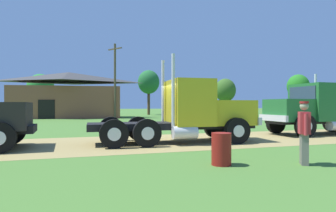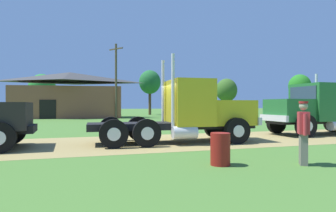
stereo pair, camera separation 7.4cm
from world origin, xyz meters
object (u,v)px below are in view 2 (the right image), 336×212
(truck_foreground_white, at_px, (193,113))
(truck_near_left, at_px, (327,110))
(shed_building, at_px, (70,96))
(visitor_walking_mid, at_px, (303,130))
(utility_pole_far, at_px, (116,79))
(steel_barrel, at_px, (220,149))

(truck_foreground_white, height_order, truck_near_left, truck_foreground_white)
(truck_near_left, relative_size, shed_building, 0.53)
(visitor_walking_mid, distance_m, utility_pole_far, 28.07)
(visitor_walking_mid, xyz_separation_m, shed_building, (-7.18, 31.60, 1.81))
(utility_pole_far, bearing_deg, truck_near_left, -66.60)
(truck_near_left, distance_m, utility_pole_far, 23.57)
(truck_foreground_white, xyz_separation_m, truck_near_left, (8.48, 0.98, 0.03))
(truck_near_left, height_order, visitor_walking_mid, truck_near_left)
(visitor_walking_mid, height_order, steel_barrel, visitor_walking_mid)
(truck_foreground_white, distance_m, shed_building, 26.96)
(steel_barrel, bearing_deg, shed_building, 99.19)
(visitor_walking_mid, bearing_deg, truck_near_left, 40.61)
(visitor_walking_mid, distance_m, steel_barrel, 2.32)
(visitor_walking_mid, xyz_separation_m, steel_barrel, (-2.17, 0.63, -0.51))
(shed_building, height_order, utility_pole_far, utility_pole_far)
(steel_barrel, bearing_deg, truck_foreground_white, 76.99)
(visitor_walking_mid, height_order, shed_building, shed_building)
(truck_near_left, xyz_separation_m, steel_barrel, (-9.58, -5.72, -0.87))
(steel_barrel, height_order, shed_building, shed_building)
(truck_foreground_white, bearing_deg, utility_pole_far, 91.99)
(truck_near_left, relative_size, utility_pole_far, 0.85)
(shed_building, distance_m, utility_pole_far, 6.84)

